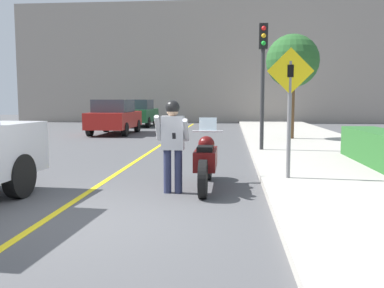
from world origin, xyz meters
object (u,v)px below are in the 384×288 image
at_px(person_biker, 173,137).
at_px(parked_car_red, 114,117).
at_px(crossing_sign, 290,100).
at_px(motorcycle, 206,161).
at_px(traffic_light, 263,63).
at_px(street_tree, 293,62).
at_px(parked_car_green, 139,113).

height_order(person_biker, parked_car_red, parked_car_red).
relative_size(person_biker, crossing_sign, 0.65).
relative_size(motorcycle, traffic_light, 0.63).
bearing_deg(street_tree, traffic_light, -109.98).
relative_size(person_biker, traffic_light, 0.44).
bearing_deg(crossing_sign, person_biker, -155.63).
distance_m(traffic_light, street_tree, 4.23).
relative_size(traffic_light, parked_car_green, 0.91).
relative_size(traffic_light, parked_car_red, 0.91).
relative_size(motorcycle, person_biker, 1.44).
distance_m(motorcycle, crossing_sign, 2.04).
bearing_deg(crossing_sign, parked_car_green, 111.05).
bearing_deg(parked_car_green, person_biker, -75.98).
xyz_separation_m(person_biker, traffic_light, (2.00, 5.82, 1.78)).
xyz_separation_m(person_biker, parked_car_green, (-4.73, 18.93, -0.16)).
bearing_deg(parked_car_red, traffic_light, -46.83).
height_order(motorcycle, traffic_light, traffic_light).
xyz_separation_m(crossing_sign, street_tree, (1.26, 8.79, 1.50)).
height_order(traffic_light, street_tree, street_tree).
relative_size(motorcycle, crossing_sign, 0.94).
bearing_deg(traffic_light, parked_car_green, 117.15).
bearing_deg(person_biker, parked_car_green, 104.02).
distance_m(street_tree, parked_car_red, 8.92).
height_order(motorcycle, parked_car_red, parked_car_red).
xyz_separation_m(traffic_light, parked_car_green, (-6.73, 13.11, -1.94)).
distance_m(person_biker, traffic_light, 6.40).
bearing_deg(street_tree, motorcycle, -107.24).
height_order(person_biker, traffic_light, traffic_light).
xyz_separation_m(motorcycle, person_biker, (-0.57, -0.52, 0.50)).
xyz_separation_m(crossing_sign, parked_car_green, (-6.91, 17.94, -0.82)).
bearing_deg(person_biker, traffic_light, 71.03).
bearing_deg(crossing_sign, parked_car_red, 119.76).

